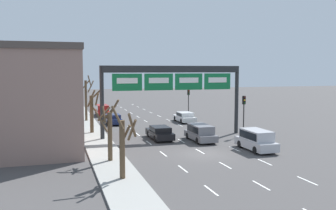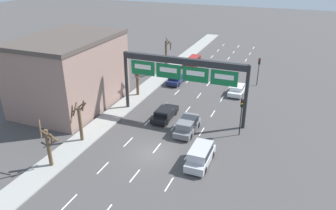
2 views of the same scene
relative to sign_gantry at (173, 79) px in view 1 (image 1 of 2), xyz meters
name	(u,v)px [view 1 (image 1 of 2)]	position (x,y,z in m)	size (l,w,h in m)	color
ground_plane	(204,154)	(0.00, -8.63, -6.06)	(220.00, 220.00, 0.00)	#474444
sidewalk_left	(109,160)	(-8.00, -8.63, -5.99)	(2.80, 110.00, 0.15)	#999993
lane_dashes	(161,129)	(0.00, 4.87, -6.06)	(6.72, 67.00, 0.01)	white
sign_gantry	(173,79)	(0.00, 0.00, 0.00)	(15.21, 0.70, 7.44)	#232628
building_near	(23,98)	(-14.61, -1.65, -1.53)	(9.82, 13.99, 9.05)	gray
car_navy	(113,119)	(-4.73, 10.87, -5.36)	(1.87, 4.35, 1.31)	#19234C
car_black	(160,132)	(-1.77, -1.13, -5.34)	(1.88, 4.77, 1.33)	black
suv_silver	(256,139)	(4.88, -8.62, -5.07)	(1.88, 4.59, 1.80)	#B7B7BC
suv_grey	(201,132)	(1.81, -3.24, -5.15)	(1.87, 4.63, 1.63)	slate
suv_red	(102,110)	(-4.92, 20.49, -5.13)	(1.81, 4.68, 1.67)	maroon
car_white	(185,117)	(4.84, 10.00, -5.34)	(1.93, 4.49, 1.35)	silver
traffic_light_near_gantry	(244,107)	(7.32, -1.80, -2.99)	(0.30, 0.35, 4.28)	black
traffic_light_mid_block	(189,97)	(7.02, 14.49, -3.02)	(0.30, 0.35, 4.23)	black
tree_bare_closest	(92,109)	(-7.93, 4.31, -3.38)	(1.89, 2.01, 5.02)	brown
tree_bare_second	(124,143)	(-7.79, -14.18, -3.66)	(1.71, 1.83, 4.65)	brown
tree_bare_third	(86,98)	(-7.75, 14.39, -2.80)	(1.55, 1.92, 6.17)	brown
tree_bare_furthest	(109,130)	(-8.02, -9.14, -3.55)	(1.87, 2.01, 4.64)	brown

